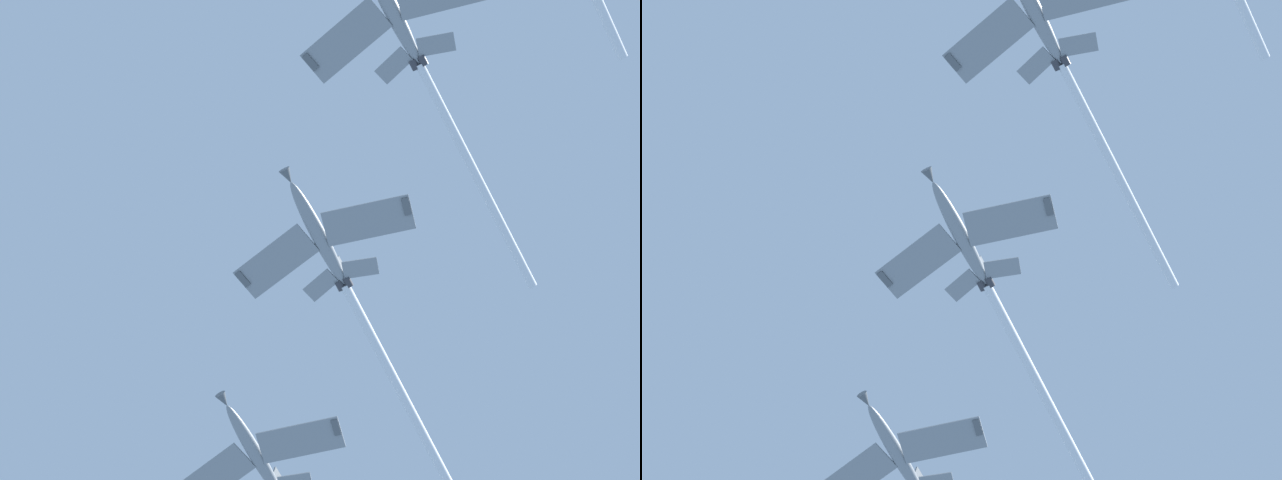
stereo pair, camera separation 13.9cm
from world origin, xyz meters
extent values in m
ellipsoid|color=gray|center=(34.32, -29.31, 127.57)|extent=(1.77, 11.82, 5.15)
cube|color=gray|center=(39.63, -29.96, 127.22)|extent=(9.55, 5.43, 1.35)
cube|color=#595E60|center=(43.73, -30.22, 127.24)|extent=(1.08, 1.86, 0.69)
cube|color=gray|center=(32.11, -34.08, 125.96)|extent=(3.97, 2.82, 0.73)
cube|color=gray|center=(36.67, -34.01, 125.96)|extent=(3.96, 2.74, 0.73)
cube|color=#595E60|center=(34.39, -34.31, 127.35)|extent=(0.23, 3.18, 3.42)
cylinder|color=#38383D|center=(33.95, -34.78, 125.61)|extent=(0.82, 1.22, 1.08)
cylinder|color=#38383D|center=(34.85, -34.76, 125.61)|extent=(0.82, 1.22, 1.08)
cylinder|color=white|center=(34.57, -46.73, 121.54)|extent=(1.24, 23.83, 8.85)
ellipsoid|color=gray|center=(51.65, -45.18, 122.38)|extent=(2.00, 11.88, 4.99)
cone|color=#595E60|center=(51.44, -38.81, 124.45)|extent=(1.26, 1.93, 1.63)
ellipsoid|color=black|center=(51.59, -43.37, 123.60)|extent=(1.10, 2.97, 1.72)
cube|color=gray|center=(46.38, -46.09, 122.04)|extent=(9.61, 5.82, 1.30)
cube|color=#595E60|center=(42.29, -46.55, 122.07)|extent=(1.15, 1.87, 0.67)
cube|color=gray|center=(56.97, -45.74, 122.04)|extent=(9.53, 5.29, 1.30)
cube|color=#595E60|center=(61.08, -45.92, 122.07)|extent=(1.05, 1.86, 0.67)
cube|color=gray|center=(49.53, -50.01, 120.85)|extent=(3.98, 2.88, 0.71)
cube|color=gray|center=(54.09, -49.86, 120.85)|extent=(3.95, 2.69, 0.71)
cube|color=#595E60|center=(51.82, -50.18, 122.24)|extent=(0.29, 3.15, 3.40)
cylinder|color=#38383D|center=(51.38, -50.68, 120.51)|extent=(0.84, 1.22, 1.07)
cylinder|color=#38383D|center=(52.28, -50.65, 120.51)|extent=(0.84, 1.22, 1.07)
cylinder|color=white|center=(52.23, -62.45, 116.69)|extent=(1.79, 23.53, 8.46)
ellipsoid|color=gray|center=(69.72, -62.48, 116.33)|extent=(1.74, 11.88, 4.86)
cone|color=#595E60|center=(69.64, -56.08, 118.31)|extent=(1.22, 1.90, 1.62)
ellipsoid|color=black|center=(69.70, -60.65, 117.52)|extent=(1.04, 2.95, 1.69)
cube|color=gray|center=(64.43, -63.27, 115.99)|extent=(9.59, 5.66, 1.26)
cube|color=#595E60|center=(60.33, -63.65, 116.02)|extent=(1.12, 1.87, 0.65)
cube|color=gray|center=(75.03, -63.15, 115.99)|extent=(9.56, 5.48, 1.26)
camera|label=1|loc=(9.51, 26.27, 1.75)|focal=81.66mm
camera|label=2|loc=(9.63, 26.34, 1.75)|focal=81.66mm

